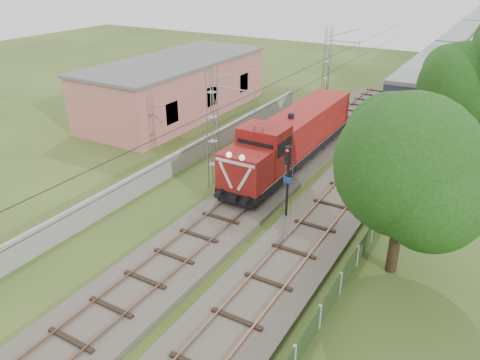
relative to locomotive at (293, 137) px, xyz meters
The scene contains 12 objects.
ground 17.95m from the locomotive, 90.00° to the right, with size 140.00×140.00×0.00m, color #30481B.
track_main 11.00m from the locomotive, 90.00° to the right, with size 4.20×70.00×0.45m.
track_side 5.81m from the locomotive, 23.62° to the left, with size 4.20×80.00×0.45m.
catenary 6.78m from the locomotive, 116.88° to the right, with size 3.31×70.00×8.00m.
boundary_wall 8.84m from the locomotive, 138.19° to the right, with size 0.25×40.00×1.50m, color #9E9E99.
station_building 16.23m from the locomotive, 157.58° to the left, with size 8.40×20.40×5.22m.
fence 16.91m from the locomotive, 61.63° to the right, with size 0.12×32.00×1.20m.
locomotive is the anchor object (origin of this frame).
coach_rake 72.37m from the locomotive, 86.04° to the left, with size 3.28×122.47×3.79m.
signal_post 8.18m from the locomotive, 67.87° to the right, with size 0.51×0.40×4.66m.
tree_a 13.81m from the locomotive, 43.90° to the right, with size 6.84×6.52×8.87m.
tree_c 12.87m from the locomotive, 37.90° to the left, with size 6.66×6.34×8.63m.
Camera 1 is at (12.65, -11.42, 13.86)m, focal length 35.00 mm.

